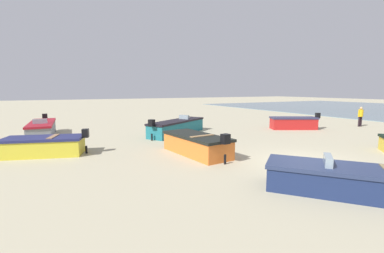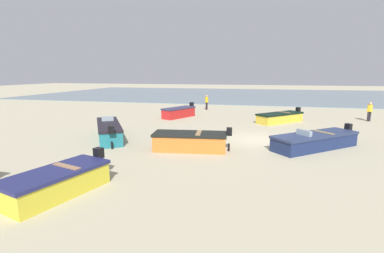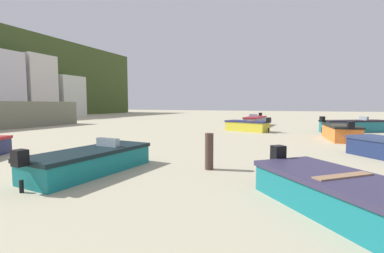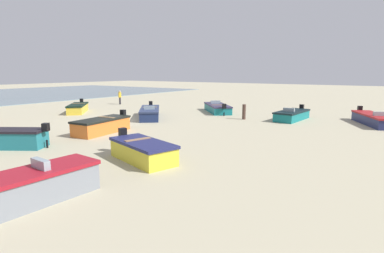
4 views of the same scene
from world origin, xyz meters
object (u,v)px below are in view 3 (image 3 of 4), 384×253
at_px(boat_orange_0, 341,132).
at_px(boat_teal_7, 92,161).
at_px(boat_teal_8, 372,205).
at_px(mooring_post_near_water, 209,151).
at_px(boat_teal_5, 353,126).
at_px(boat_yellow_1, 247,126).
at_px(boat_grey_3, 255,121).

xyz_separation_m(boat_orange_0, boat_teal_7, (-11.98, 8.24, -0.09)).
xyz_separation_m(boat_teal_8, mooring_post_near_water, (2.72, 4.00, 0.23)).
distance_m(boat_teal_5, mooring_post_near_water, 16.97).
distance_m(boat_yellow_1, boat_teal_8, 16.76).
xyz_separation_m(boat_teal_7, boat_teal_8, (-0.87, -7.29, -0.00)).
relative_size(boat_orange_0, boat_teal_5, 0.82).
relative_size(boat_teal_5, boat_teal_7, 1.16).
xyz_separation_m(boat_grey_3, boat_teal_7, (-20.51, 1.64, -0.11)).
xyz_separation_m(boat_yellow_1, boat_teal_5, (2.54, -7.81, 0.05)).
bearing_deg(boat_orange_0, boat_teal_7, -131.28).
distance_m(boat_yellow_1, boat_teal_5, 8.21).
bearing_deg(boat_teal_8, boat_grey_3, -117.67).
distance_m(boat_grey_3, boat_teal_8, 22.12).
distance_m(boat_orange_0, boat_teal_5, 5.77).
xyz_separation_m(boat_teal_5, mooring_post_near_water, (-15.69, 6.45, 0.12)).
bearing_deg(boat_grey_3, boat_orange_0, 130.30).
bearing_deg(boat_teal_5, boat_teal_8, -40.18).
bearing_deg(boat_teal_8, boat_teal_5, -140.05).
distance_m(boat_grey_3, boat_teal_7, 20.58).
bearing_deg(mooring_post_near_water, boat_teal_8, -124.24).
bearing_deg(boat_orange_0, boat_yellow_1, 147.57).
height_order(boat_orange_0, boat_teal_5, boat_teal_5).
bearing_deg(mooring_post_near_water, boat_yellow_1, 5.88).
xyz_separation_m(boat_orange_0, boat_teal_5, (5.57, -1.50, 0.01)).
height_order(boat_yellow_1, boat_teal_8, boat_yellow_1).
relative_size(boat_grey_3, boat_teal_5, 1.02).
distance_m(boat_yellow_1, boat_teal_7, 15.13).
distance_m(boat_teal_8, mooring_post_near_water, 4.85).
height_order(boat_yellow_1, boat_grey_3, boat_grey_3).
relative_size(boat_yellow_1, boat_teal_7, 0.86).
distance_m(boat_teal_7, boat_teal_8, 7.34).
xyz_separation_m(boat_teal_5, boat_teal_7, (-17.54, 9.74, -0.10)).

